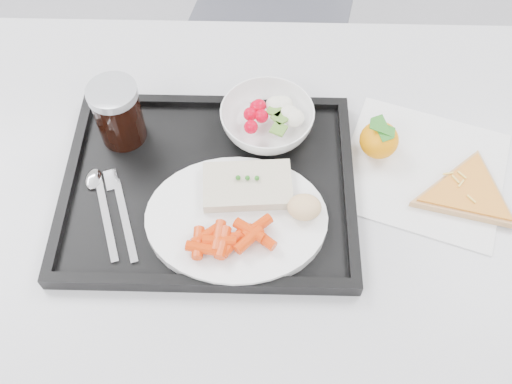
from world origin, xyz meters
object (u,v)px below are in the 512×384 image
at_px(salad_bowl, 267,120).
at_px(dinner_plate, 236,219).
at_px(cola_glass, 118,112).
at_px(tangerine, 379,140).
at_px(pizza_slice, 468,193).
at_px(table, 271,215).
at_px(tray, 209,187).

bearing_deg(salad_bowl, dinner_plate, -103.49).
relative_size(cola_glass, tangerine, 1.63).
xyz_separation_m(salad_bowl, cola_glass, (-0.24, -0.02, 0.03)).
distance_m(tangerine, pizza_slice, 0.16).
relative_size(table, cola_glass, 11.11).
xyz_separation_m(tray, salad_bowl, (0.09, 0.11, 0.03)).
xyz_separation_m(salad_bowl, tangerine, (0.18, -0.03, -0.00)).
xyz_separation_m(dinner_plate, tangerine, (0.22, 0.15, 0.01)).
xyz_separation_m(cola_glass, pizza_slice, (0.55, -0.10, -0.06)).
height_order(table, dinner_plate, dinner_plate).
distance_m(table, cola_glass, 0.30).
distance_m(dinner_plate, pizza_slice, 0.36).
bearing_deg(pizza_slice, dinner_plate, -169.94).
bearing_deg(cola_glass, tangerine, -2.37).
bearing_deg(tray, table, -3.11).
distance_m(cola_glass, pizza_slice, 0.56).
distance_m(tray, cola_glass, 0.19).
relative_size(table, tray, 2.67).
distance_m(table, tangerine, 0.21).
height_order(table, salad_bowl, salad_bowl).
relative_size(salad_bowl, cola_glass, 1.41).
bearing_deg(tray, dinner_plate, -55.47).
relative_size(table, pizza_slice, 5.23).
distance_m(tray, salad_bowl, 0.15).
relative_size(dinner_plate, salad_bowl, 1.78).
distance_m(tray, tangerine, 0.28).
distance_m(cola_glass, tangerine, 0.42).
bearing_deg(pizza_slice, table, -179.65).
height_order(dinner_plate, tangerine, tangerine).
xyz_separation_m(dinner_plate, salad_bowl, (0.04, 0.18, 0.01)).
distance_m(dinner_plate, salad_bowl, 0.18).
distance_m(table, dinner_plate, 0.12).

